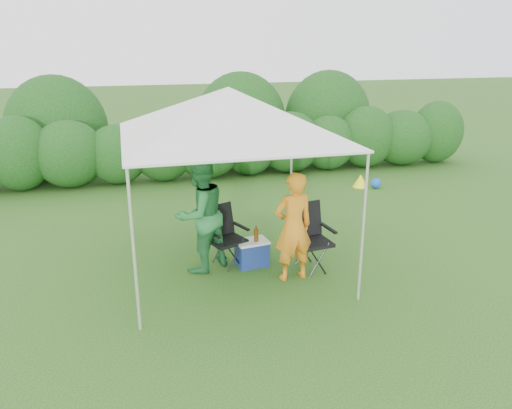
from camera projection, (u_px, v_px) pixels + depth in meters
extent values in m
plane|color=#33611F|center=(238.00, 280.00, 7.57)|extent=(70.00, 70.00, 0.00)
ellipsoid|color=#1D4F18|center=(18.00, 154.00, 11.82)|extent=(1.57, 1.34, 1.80)
cylinder|color=#382616|center=(23.00, 184.00, 12.05)|extent=(0.12, 0.12, 0.30)
ellipsoid|color=#1D4F18|center=(69.00, 154.00, 12.12)|extent=(1.72, 1.47, 1.65)
cylinder|color=#382616|center=(72.00, 181.00, 12.33)|extent=(0.12, 0.12, 0.30)
ellipsoid|color=#1D4F18|center=(117.00, 154.00, 12.42)|extent=(1.50, 1.28, 1.50)
cylinder|color=#382616|center=(119.00, 178.00, 12.61)|extent=(0.12, 0.12, 0.30)
ellipsoid|color=#1D4F18|center=(163.00, 148.00, 12.66)|extent=(1.65, 1.40, 1.73)
cylinder|color=#382616|center=(165.00, 175.00, 12.89)|extent=(0.12, 0.12, 0.30)
ellipsoid|color=#1D4F18|center=(207.00, 148.00, 12.96)|extent=(1.80, 1.53, 1.57)
cylinder|color=#382616|center=(208.00, 172.00, 13.16)|extent=(0.12, 0.12, 0.30)
ellipsoid|color=#1D4F18|center=(249.00, 142.00, 13.21)|extent=(1.58, 1.34, 1.80)
cylinder|color=#382616|center=(250.00, 169.00, 13.44)|extent=(0.12, 0.12, 0.30)
ellipsoid|color=#1D4F18|center=(290.00, 142.00, 13.51)|extent=(1.72, 1.47, 1.65)
cylinder|color=#382616|center=(289.00, 166.00, 13.72)|extent=(0.12, 0.12, 0.30)
ellipsoid|color=#1D4F18|center=(329.00, 143.00, 13.81)|extent=(1.50, 1.28, 1.50)
cylinder|color=#382616|center=(328.00, 164.00, 14.00)|extent=(0.12, 0.12, 0.30)
ellipsoid|color=#1D4F18|center=(366.00, 137.00, 14.05)|extent=(1.65, 1.40, 1.73)
cylinder|color=#382616|center=(364.00, 161.00, 14.27)|extent=(0.12, 0.12, 0.30)
ellipsoid|color=#1D4F18|center=(402.00, 138.00, 14.35)|extent=(1.80, 1.53, 1.57)
cylinder|color=#382616|center=(400.00, 159.00, 14.55)|extent=(0.12, 0.12, 0.30)
ellipsoid|color=#1D4F18|center=(437.00, 132.00, 14.59)|extent=(1.58, 1.34, 1.80)
cylinder|color=#382616|center=(434.00, 157.00, 14.83)|extent=(0.12, 0.12, 0.30)
cylinder|color=silver|center=(134.00, 253.00, 5.96)|extent=(0.04, 0.04, 2.10)
cylinder|color=silver|center=(363.00, 229.00, 6.69)|extent=(0.04, 0.04, 2.10)
cylinder|color=silver|center=(128.00, 185.00, 8.71)|extent=(0.04, 0.04, 2.10)
cylinder|color=silver|center=(291.00, 174.00, 9.44)|extent=(0.04, 0.04, 2.10)
cube|color=white|center=(229.00, 136.00, 7.36)|extent=(3.10, 3.10, 0.03)
pyramid|color=white|center=(229.00, 111.00, 7.25)|extent=(3.10, 3.10, 0.70)
cube|color=black|center=(311.00, 242.00, 7.79)|extent=(0.63, 0.60, 0.05)
cube|color=black|center=(305.00, 219.00, 7.90)|extent=(0.59, 0.23, 0.55)
cube|color=black|center=(294.00, 233.00, 7.62)|extent=(0.12, 0.49, 0.03)
cube|color=black|center=(328.00, 228.00, 7.83)|extent=(0.12, 0.49, 0.03)
cylinder|color=black|center=(304.00, 264.00, 7.56)|extent=(0.03, 0.03, 0.46)
cylinder|color=black|center=(332.00, 259.00, 7.74)|extent=(0.03, 0.03, 0.46)
cylinder|color=black|center=(290.00, 252.00, 7.99)|extent=(0.03, 0.03, 0.46)
cylinder|color=black|center=(317.00, 248.00, 8.16)|extent=(0.03, 0.03, 0.46)
cube|color=black|center=(227.00, 240.00, 7.95)|extent=(0.67, 0.65, 0.05)
cube|color=black|center=(219.00, 220.00, 8.03)|extent=(0.54, 0.33, 0.50)
cube|color=black|center=(212.00, 234.00, 7.73)|extent=(0.22, 0.43, 0.03)
cube|color=black|center=(241.00, 226.00, 8.05)|extent=(0.22, 0.43, 0.03)
cylinder|color=black|center=(223.00, 261.00, 7.72)|extent=(0.02, 0.02, 0.43)
cylinder|color=black|center=(246.00, 254.00, 7.98)|extent=(0.02, 0.02, 0.43)
cylinder|color=black|center=(208.00, 252.00, 8.06)|extent=(0.02, 0.02, 0.43)
cylinder|color=black|center=(231.00, 245.00, 8.31)|extent=(0.02, 0.02, 0.43)
imported|color=orange|center=(293.00, 227.00, 7.38)|extent=(0.65, 0.47, 1.67)
imported|color=#27793C|center=(200.00, 214.00, 7.67)|extent=(1.12, 1.05, 1.83)
cube|color=navy|center=(252.00, 254.00, 8.02)|extent=(0.52, 0.40, 0.39)
cube|color=silver|center=(252.00, 242.00, 7.96)|extent=(0.55, 0.43, 0.03)
cylinder|color=#592D0C|center=(256.00, 233.00, 7.89)|extent=(0.07, 0.07, 0.27)
cone|color=#FEFA1A|center=(360.00, 181.00, 12.31)|extent=(0.37, 0.37, 0.31)
sphere|color=blue|center=(376.00, 183.00, 12.21)|extent=(0.25, 0.25, 0.25)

